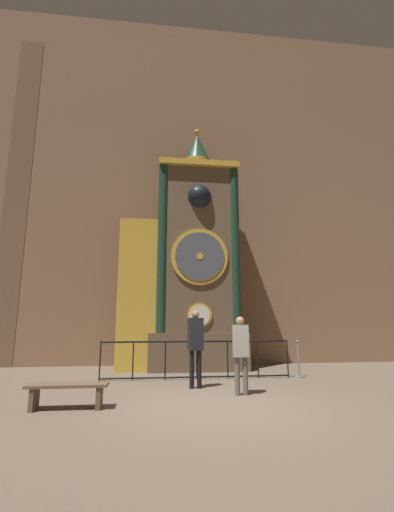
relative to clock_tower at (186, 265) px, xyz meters
name	(u,v)px	position (x,y,z in m)	size (l,w,h in m)	color
ground_plane	(219,406)	(0.19, -5.12, -3.54)	(28.00, 28.00, 0.00)	brown
cathedral_back_wall	(186,181)	(0.10, 1.44, 3.75)	(24.00, 0.32, 14.58)	#846047
clock_tower	(186,265)	(0.00, 0.00, 0.00)	(4.30, 1.85, 8.80)	brown
railing_fence	(197,357)	(0.14, -2.00, -2.95)	(5.29, 0.05, 1.04)	black
visitor_near	(196,341)	(-0.05, -3.31, -2.44)	(0.39, 0.30, 1.83)	black
visitor_far	(241,348)	(0.85, -4.19, -2.54)	(0.36, 0.26, 1.67)	#58554F
stanchion_post	(299,365)	(3.08, -2.03, -3.20)	(0.28, 0.28, 1.04)	gray
visitor_bench	(68,391)	(-2.59, -5.01, -3.22)	(1.43, 0.40, 0.44)	brown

